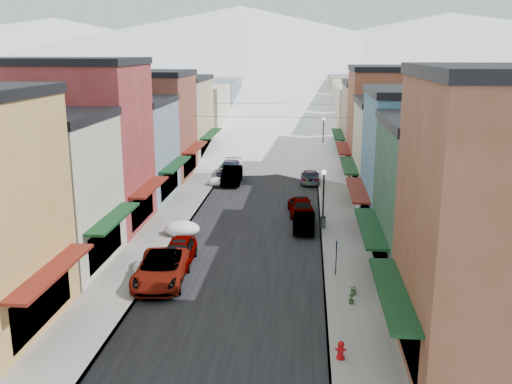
% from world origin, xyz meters
% --- Properties ---
extents(road, '(10.00, 160.00, 0.01)m').
position_xyz_m(road, '(0.00, 60.00, 0.01)').
color(road, black).
rests_on(road, ground).
extents(sidewalk_left, '(3.20, 160.00, 0.15)m').
position_xyz_m(sidewalk_left, '(-6.60, 60.00, 0.07)').
color(sidewalk_left, gray).
rests_on(sidewalk_left, ground).
extents(sidewalk_right, '(3.20, 160.00, 0.15)m').
position_xyz_m(sidewalk_right, '(6.60, 60.00, 0.07)').
color(sidewalk_right, gray).
rests_on(sidewalk_right, ground).
extents(curb_left, '(0.10, 160.00, 0.15)m').
position_xyz_m(curb_left, '(-5.05, 60.00, 0.07)').
color(curb_left, slate).
rests_on(curb_left, ground).
extents(curb_right, '(0.10, 160.00, 0.15)m').
position_xyz_m(curb_right, '(5.05, 60.00, 0.07)').
color(curb_right, slate).
rests_on(curb_right, ground).
extents(bldg_l_cream, '(11.30, 8.20, 9.50)m').
position_xyz_m(bldg_l_cream, '(-13.19, 12.50, 4.76)').
color(bldg_l_cream, '#B5AB91').
rests_on(bldg_l_cream, ground).
extents(bldg_l_brick_near, '(12.30, 8.20, 12.50)m').
position_xyz_m(bldg_l_brick_near, '(-13.69, 20.50, 6.26)').
color(bldg_l_brick_near, maroon).
rests_on(bldg_l_brick_near, ground).
extents(bldg_l_grayblue, '(11.30, 9.20, 9.00)m').
position_xyz_m(bldg_l_grayblue, '(-13.19, 29.00, 4.51)').
color(bldg_l_grayblue, slate).
rests_on(bldg_l_grayblue, ground).
extents(bldg_l_brick_far, '(13.30, 9.20, 11.00)m').
position_xyz_m(bldg_l_brick_far, '(-14.19, 38.00, 5.51)').
color(bldg_l_brick_far, brown).
rests_on(bldg_l_brick_far, ground).
extents(bldg_l_tan, '(11.30, 11.20, 10.00)m').
position_xyz_m(bldg_l_tan, '(-13.19, 48.00, 5.01)').
color(bldg_l_tan, tan).
rests_on(bldg_l_tan, ground).
extents(bldg_r_green, '(11.30, 9.20, 9.50)m').
position_xyz_m(bldg_r_green, '(13.19, 12.00, 4.76)').
color(bldg_r_green, '#20432F').
rests_on(bldg_r_green, ground).
extents(bldg_r_blue, '(11.30, 9.20, 10.50)m').
position_xyz_m(bldg_r_blue, '(13.19, 21.00, 5.26)').
color(bldg_r_blue, teal).
rests_on(bldg_r_blue, ground).
extents(bldg_r_cream, '(12.30, 9.20, 9.00)m').
position_xyz_m(bldg_r_cream, '(13.69, 30.00, 4.51)').
color(bldg_r_cream, beige).
rests_on(bldg_r_cream, ground).
extents(bldg_r_brick_far, '(13.30, 9.20, 11.50)m').
position_xyz_m(bldg_r_brick_far, '(14.19, 39.00, 5.76)').
color(bldg_r_brick_far, brown).
rests_on(bldg_r_brick_far, ground).
extents(bldg_r_tan, '(11.30, 11.20, 9.50)m').
position_xyz_m(bldg_r_tan, '(13.19, 49.00, 4.76)').
color(bldg_r_tan, '#947D61').
rests_on(bldg_r_tan, ground).
extents(distant_blocks, '(34.00, 55.00, 8.00)m').
position_xyz_m(distant_blocks, '(0.00, 83.00, 4.00)').
color(distant_blocks, gray).
rests_on(distant_blocks, ground).
extents(mountain_ridge, '(670.00, 340.00, 34.00)m').
position_xyz_m(mountain_ridge, '(-19.47, 277.18, 14.36)').
color(mountain_ridge, silver).
rests_on(mountain_ridge, ground).
extents(overhead_cables, '(16.40, 15.04, 0.04)m').
position_xyz_m(overhead_cables, '(0.00, 47.50, 6.20)').
color(overhead_cables, black).
rests_on(overhead_cables, ground).
extents(car_white_suv, '(3.29, 6.23, 1.67)m').
position_xyz_m(car_white_suv, '(-4.30, 10.53, 0.83)').
color(car_white_suv, white).
rests_on(car_white_suv, ground).
extents(car_silver_sedan, '(2.02, 4.65, 1.56)m').
position_xyz_m(car_silver_sedan, '(-3.92, 13.57, 0.78)').
color(car_silver_sedan, '#ACB0B4').
rests_on(car_silver_sedan, ground).
extents(car_dark_hatch, '(2.02, 5.27, 1.71)m').
position_xyz_m(car_dark_hatch, '(-3.50, 35.64, 0.86)').
color(car_dark_hatch, black).
rests_on(car_dark_hatch, ground).
extents(car_silver_wagon, '(2.34, 5.28, 1.51)m').
position_xyz_m(car_silver_wagon, '(-4.30, 39.69, 0.75)').
color(car_silver_wagon, gray).
rests_on(car_silver_wagon, ground).
extents(car_green_sedan, '(1.60, 4.48, 1.47)m').
position_xyz_m(car_green_sedan, '(3.83, 21.03, 0.74)').
color(car_green_sedan, black).
rests_on(car_green_sedan, ground).
extents(car_gray_suv, '(2.38, 4.88, 1.60)m').
position_xyz_m(car_gray_suv, '(3.50, 25.18, 0.80)').
color(car_gray_suv, '#9A9CA2').
rests_on(car_gray_suv, ground).
extents(car_black_sedan, '(1.92, 4.62, 1.34)m').
position_xyz_m(car_black_sedan, '(4.30, 36.62, 0.67)').
color(car_black_sedan, black).
rests_on(car_black_sedan, ground).
extents(car_lane_silver, '(2.03, 4.66, 1.56)m').
position_xyz_m(car_lane_silver, '(-1.04, 51.05, 0.78)').
color(car_lane_silver, '#9DA0A4').
rests_on(car_lane_silver, ground).
extents(car_lane_white, '(2.98, 5.70, 1.53)m').
position_xyz_m(car_lane_white, '(1.11, 63.92, 0.77)').
color(car_lane_white, silver).
rests_on(car_lane_white, ground).
extents(fire_hydrant, '(0.48, 0.37, 0.83)m').
position_xyz_m(fire_hydrant, '(5.53, 2.78, 0.53)').
color(fire_hydrant, '#B2090D').
rests_on(fire_hydrant, sidewalk_right).
extents(parking_sign, '(0.10, 0.28, 2.14)m').
position_xyz_m(parking_sign, '(5.75, 12.17, 1.40)').
color(parking_sign, black).
rests_on(parking_sign, sidewalk_right).
extents(trash_can, '(0.50, 0.50, 0.84)m').
position_xyz_m(trash_can, '(5.20, 21.40, 0.58)').
color(trash_can, slate).
rests_on(trash_can, sidewalk_right).
extents(streetlamp_near, '(0.36, 0.36, 4.38)m').
position_xyz_m(streetlamp_near, '(5.20, 21.49, 2.91)').
color(streetlamp_near, black).
rests_on(streetlamp_near, sidewalk_right).
extents(streetlamp_far, '(0.39, 0.39, 4.74)m').
position_xyz_m(streetlamp_far, '(5.92, 52.02, 3.14)').
color(streetlamp_far, black).
rests_on(streetlamp_far, sidewalk_right).
extents(planter_near, '(0.60, 0.57, 0.53)m').
position_xyz_m(planter_near, '(6.61, 9.55, 0.41)').
color(planter_near, '#3E6B30').
rests_on(planter_near, sidewalk_right).
extents(planter_far, '(0.37, 0.37, 0.55)m').
position_xyz_m(planter_far, '(6.38, 8.33, 0.42)').
color(planter_far, '#294E23').
rests_on(planter_far, sidewalk_right).
extents(snow_pile_near, '(2.56, 2.78, 1.08)m').
position_xyz_m(snow_pile_near, '(-4.88, 11.53, 0.52)').
color(snow_pile_near, white).
rests_on(snow_pile_near, ground).
extents(snow_pile_mid, '(2.52, 2.75, 1.06)m').
position_xyz_m(snow_pile_mid, '(-4.88, 19.06, 0.51)').
color(snow_pile_mid, white).
rests_on(snow_pile_mid, ground).
extents(snow_pile_far, '(2.09, 2.49, 0.88)m').
position_xyz_m(snow_pile_far, '(-4.70, 34.53, 0.42)').
color(snow_pile_far, white).
rests_on(snow_pile_far, ground).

